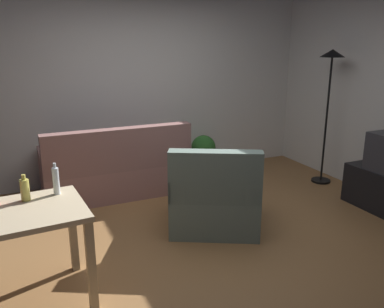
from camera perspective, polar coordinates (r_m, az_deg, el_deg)
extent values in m
cube|color=olive|center=(4.14, 1.60, -12.09)|extent=(5.20, 4.40, 0.02)
cube|color=silver|center=(5.75, -7.97, 9.96)|extent=(5.20, 0.10, 2.70)
cube|color=#996B66|center=(5.35, -10.81, -3.26)|extent=(1.80, 0.84, 0.40)
cube|color=#8C625D|center=(4.90, -10.14, 0.61)|extent=(1.80, 0.16, 0.52)
cube|color=#926661|center=(5.49, -2.66, 0.90)|extent=(0.16, 0.84, 0.22)
cube|color=#926661|center=(5.15, -19.85, -1.10)|extent=(0.16, 0.84, 0.22)
cylinder|color=black|center=(5.97, 17.74, -3.59)|extent=(0.26, 0.26, 0.03)
cylinder|color=black|center=(5.76, 18.46, 4.46)|extent=(0.03, 0.03, 1.68)
cone|color=black|center=(5.66, 19.27, 13.32)|extent=(0.32, 0.32, 0.10)
cube|color=tan|center=(3.10, -14.05, -15.18)|extent=(0.06, 0.06, 0.72)
cube|color=tan|center=(3.64, -16.51, -10.46)|extent=(0.06, 0.06, 0.72)
cylinder|color=brown|center=(6.05, 1.62, -1.61)|extent=(0.24, 0.24, 0.22)
sphere|color=#2D6B28|center=(5.97, 1.64, 0.95)|extent=(0.36, 0.36, 0.36)
cube|color=slate|center=(4.37, 3.22, -7.51)|extent=(1.19, 1.16, 0.40)
cube|color=slate|center=(3.88, 3.30, -3.29)|extent=(0.87, 0.56, 0.52)
cube|color=slate|center=(4.27, 8.26, -3.75)|extent=(0.53, 0.82, 0.22)
cube|color=slate|center=(4.27, -1.70, -3.59)|extent=(0.53, 0.82, 0.22)
cylinder|color=#BCB24C|center=(3.30, -22.55, -4.75)|extent=(0.07, 0.07, 0.17)
cylinder|color=#BCB24C|center=(3.26, -22.74, -3.05)|extent=(0.03, 0.03, 0.04)
cylinder|color=silver|center=(3.33, -18.68, -3.66)|extent=(0.05, 0.05, 0.22)
cylinder|color=silver|center=(3.30, -18.88, -1.56)|extent=(0.02, 0.02, 0.04)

